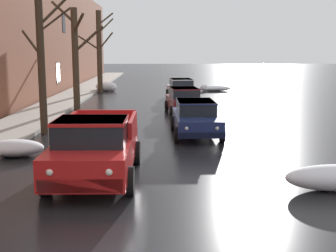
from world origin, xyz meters
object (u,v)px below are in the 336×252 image
(sedan_darkblue_parked_kerbside_close, at_px, (196,117))
(bare_tree_far_down_block, at_px, (99,50))
(sedan_white_parked_far_down_block, at_px, (181,88))
(sedan_maroon_parked_kerbside_mid, at_px, (184,100))
(pickup_truck_red_approaching_near_lane, at_px, (95,148))
(bare_tree_mid_block, at_px, (76,54))
(bare_tree_second_along_sidewalk, at_px, (42,60))

(sedan_darkblue_parked_kerbside_close, bearing_deg, bare_tree_far_down_block, 108.84)
(bare_tree_far_down_block, distance_m, sedan_white_parked_far_down_block, 8.52)
(sedan_maroon_parked_kerbside_mid, bearing_deg, sedan_darkblue_parked_kerbside_close, -88.76)
(sedan_darkblue_parked_kerbside_close, bearing_deg, pickup_truck_red_approaching_near_lane, -117.31)
(pickup_truck_red_approaching_near_lane, bearing_deg, bare_tree_mid_block, 102.15)
(bare_tree_second_along_sidewalk, relative_size, sedan_darkblue_parked_kerbside_close, 1.42)
(sedan_darkblue_parked_kerbside_close, relative_size, sedan_white_parked_far_down_block, 1.03)
(bare_tree_second_along_sidewalk, distance_m, sedan_darkblue_parked_kerbside_close, 6.70)
(bare_tree_mid_block, bearing_deg, bare_tree_far_down_block, 90.02)
(bare_tree_second_along_sidewalk, bearing_deg, sedan_maroon_parked_kerbside_mid, 42.54)
(bare_tree_far_down_block, xyz_separation_m, sedan_white_parked_far_down_block, (6.34, -5.04, -2.64))
(sedan_maroon_parked_kerbside_mid, bearing_deg, pickup_truck_red_approaching_near_lane, -104.03)
(bare_tree_far_down_block, bearing_deg, sedan_darkblue_parked_kerbside_close, -71.16)
(bare_tree_far_down_block, relative_size, sedan_white_parked_far_down_block, 1.52)
(sedan_white_parked_far_down_block, bearing_deg, sedan_maroon_parked_kerbside_mid, -91.44)
(sedan_white_parked_far_down_block, bearing_deg, pickup_truck_red_approaching_near_lane, -99.47)
(bare_tree_mid_block, xyz_separation_m, bare_tree_far_down_block, (-0.00, 10.44, 0.18))
(sedan_darkblue_parked_kerbside_close, height_order, sedan_white_parked_far_down_block, same)
(pickup_truck_red_approaching_near_lane, height_order, sedan_white_parked_far_down_block, pickup_truck_red_approaching_near_lane)
(sedan_darkblue_parked_kerbside_close, bearing_deg, bare_tree_mid_block, 128.20)
(bare_tree_second_along_sidewalk, bearing_deg, bare_tree_far_down_block, 90.05)
(bare_tree_mid_block, height_order, sedan_white_parked_far_down_block, bare_tree_mid_block)
(bare_tree_second_along_sidewalk, xyz_separation_m, sedan_darkblue_parked_kerbside_close, (6.27, -0.49, -2.32))
(bare_tree_second_along_sidewalk, relative_size, pickup_truck_red_approaching_near_lane, 1.23)
(pickup_truck_red_approaching_near_lane, distance_m, sedan_white_parked_far_down_block, 19.89)
(bare_tree_far_down_block, height_order, sedan_maroon_parked_kerbside_mid, bare_tree_far_down_block)
(sedan_darkblue_parked_kerbside_close, bearing_deg, bare_tree_second_along_sidewalk, 175.55)
(bare_tree_second_along_sidewalk, bearing_deg, pickup_truck_red_approaching_near_lane, -65.60)
(sedan_darkblue_parked_kerbside_close, xyz_separation_m, sedan_maroon_parked_kerbside_mid, (-0.13, 6.12, -0.00))
(sedan_maroon_parked_kerbside_mid, bearing_deg, bare_tree_second_along_sidewalk, -137.46)
(pickup_truck_red_approaching_near_lane, xyz_separation_m, sedan_maroon_parked_kerbside_mid, (3.09, 12.36, -0.13))
(bare_tree_far_down_block, bearing_deg, bare_tree_mid_block, -89.98)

